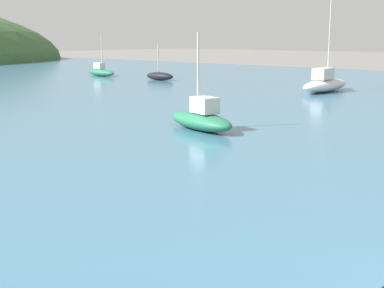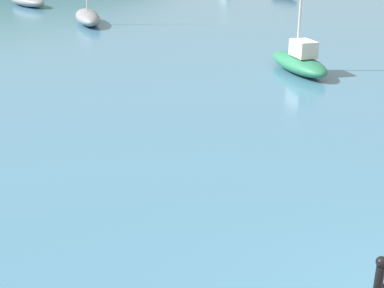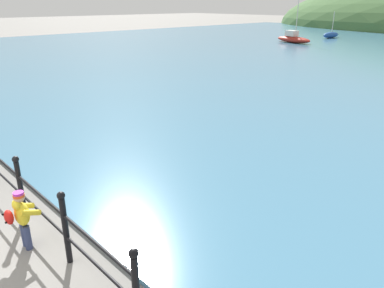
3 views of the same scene
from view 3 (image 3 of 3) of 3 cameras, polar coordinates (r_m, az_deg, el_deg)
The scene contains 4 objects.
iron_railing at distance 6.71m, azimuth -22.11°, elevation -8.37°, with size 5.54×0.12×1.21m.
child_in_coat at distance 6.56m, azimuth -24.62°, elevation -9.82°, with size 0.38×0.53×1.00m.
boat_white_sailboat at distance 38.41m, azimuth 15.17°, elevation 15.25°, with size 4.42×2.29×5.24m.
boat_nearest_quay at distance 44.70m, azimuth 20.40°, elevation 15.32°, with size 0.93×2.67×2.71m.
Camera 3 is at (5.59, -0.37, 3.74)m, focal length 35.00 mm.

